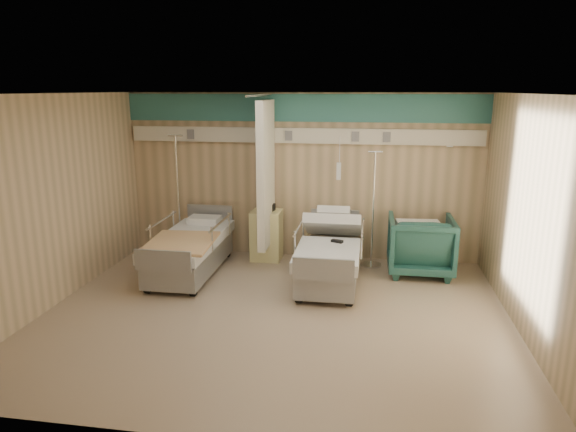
{
  "coord_description": "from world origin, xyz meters",
  "views": [
    {
      "loc": [
        1.14,
        -6.06,
        2.86
      ],
      "look_at": [
        0.08,
        0.6,
        1.18
      ],
      "focal_mm": 32.0,
      "sensor_mm": 36.0,
      "label": 1
    }
  ],
  "objects_px": {
    "bed_left": "(190,254)",
    "bedside_cabinet": "(267,235)",
    "iv_stand_right": "(372,243)",
    "iv_stand_left": "(180,232)",
    "visitor_armchair": "(420,245)",
    "bed_right": "(329,262)"
  },
  "relations": [
    {
      "from": "bedside_cabinet",
      "to": "visitor_armchair",
      "type": "bearing_deg",
      "value": -6.75
    },
    {
      "from": "iv_stand_left",
      "to": "iv_stand_right",
      "type": "bearing_deg",
      "value": -0.25
    },
    {
      "from": "bed_left",
      "to": "bedside_cabinet",
      "type": "relative_size",
      "value": 2.54
    },
    {
      "from": "bed_right",
      "to": "bed_left",
      "type": "xyz_separation_m",
      "value": [
        -2.2,
        0.0,
        0.0
      ]
    },
    {
      "from": "bed_right",
      "to": "bedside_cabinet",
      "type": "xyz_separation_m",
      "value": [
        -1.15,
        0.9,
        0.11
      ]
    },
    {
      "from": "iv_stand_left",
      "to": "bed_left",
      "type": "bearing_deg",
      "value": -60.32
    },
    {
      "from": "bed_left",
      "to": "visitor_armchair",
      "type": "relative_size",
      "value": 2.12
    },
    {
      "from": "bed_left",
      "to": "visitor_armchair",
      "type": "bearing_deg",
      "value": 9.5
    },
    {
      "from": "iv_stand_right",
      "to": "iv_stand_left",
      "type": "relative_size",
      "value": 0.9
    },
    {
      "from": "bedside_cabinet",
      "to": "iv_stand_right",
      "type": "relative_size",
      "value": 0.45
    },
    {
      "from": "iv_stand_right",
      "to": "bedside_cabinet",
      "type": "bearing_deg",
      "value": 177.67
    },
    {
      "from": "visitor_armchair",
      "to": "iv_stand_left",
      "type": "relative_size",
      "value": 0.48
    },
    {
      "from": "bedside_cabinet",
      "to": "iv_stand_right",
      "type": "bearing_deg",
      "value": -2.33
    },
    {
      "from": "bed_right",
      "to": "bed_left",
      "type": "relative_size",
      "value": 1.0
    },
    {
      "from": "iv_stand_right",
      "to": "iv_stand_left",
      "type": "xyz_separation_m",
      "value": [
        -3.31,
        0.01,
        0.04
      ]
    },
    {
      "from": "bedside_cabinet",
      "to": "iv_stand_left",
      "type": "bearing_deg",
      "value": -177.83
    },
    {
      "from": "bedside_cabinet",
      "to": "visitor_armchair",
      "type": "height_order",
      "value": "visitor_armchair"
    },
    {
      "from": "iv_stand_right",
      "to": "iv_stand_left",
      "type": "distance_m",
      "value": 3.31
    },
    {
      "from": "bedside_cabinet",
      "to": "bed_right",
      "type": "bearing_deg",
      "value": -38.05
    },
    {
      "from": "visitor_armchair",
      "to": "iv_stand_right",
      "type": "xyz_separation_m",
      "value": [
        -0.76,
        0.23,
        -0.07
      ]
    },
    {
      "from": "visitor_armchair",
      "to": "iv_stand_right",
      "type": "height_order",
      "value": "iv_stand_right"
    },
    {
      "from": "bedside_cabinet",
      "to": "iv_stand_left",
      "type": "height_order",
      "value": "iv_stand_left"
    }
  ]
}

